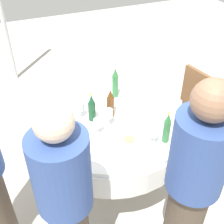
{
  "coord_description": "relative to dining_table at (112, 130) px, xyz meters",
  "views": [
    {
      "loc": [
        -1.9,
        0.8,
        2.34
      ],
      "look_at": [
        0.0,
        0.0,
        0.79
      ],
      "focal_mm": 47.13,
      "sensor_mm": 36.0,
      "label": 1
    }
  ],
  "objects": [
    {
      "name": "ground_plane",
      "position": [
        0.0,
        0.0,
        -0.59
      ],
      "size": [
        10.0,
        10.0,
        0.0
      ],
      "primitive_type": "plane",
      "color": "#B7B2A8"
    },
    {
      "name": "dining_table",
      "position": [
        0.0,
        0.0,
        0.0
      ],
      "size": [
        1.37,
        1.37,
        0.74
      ],
      "color": "white",
      "rests_on": "ground_plane"
    },
    {
      "name": "bottle_dark_green_south",
      "position": [
        0.03,
        0.17,
        0.27
      ],
      "size": [
        0.07,
        0.07,
        0.27
      ],
      "color": "#194728",
      "rests_on": "dining_table"
    },
    {
      "name": "bottle_green_inner",
      "position": [
        -0.46,
        -0.27,
        0.28
      ],
      "size": [
        0.06,
        0.06,
        0.28
      ],
      "color": "#2D6B38",
      "rests_on": "dining_table"
    },
    {
      "name": "bottle_green_left",
      "position": [
        0.29,
        -0.16,
        0.3
      ],
      "size": [
        0.06,
        0.06,
        0.32
      ],
      "color": "#2D6B38",
      "rests_on": "dining_table"
    },
    {
      "name": "bottle_brown_mid",
      "position": [
        0.02,
        0.01,
        0.28
      ],
      "size": [
        0.07,
        0.07,
        0.28
      ],
      "color": "#593314",
      "rests_on": "dining_table"
    },
    {
      "name": "wine_glass_mid",
      "position": [
        0.11,
        0.25,
        0.25
      ],
      "size": [
        0.07,
        0.07,
        0.15
      ],
      "color": "white",
      "rests_on": "dining_table"
    },
    {
      "name": "wine_glass_near",
      "position": [
        -0.43,
        -0.18,
        0.25
      ],
      "size": [
        0.07,
        0.07,
        0.14
      ],
      "color": "white",
      "rests_on": "dining_table"
    },
    {
      "name": "wine_glass_west",
      "position": [
        -0.15,
        0.19,
        0.25
      ],
      "size": [
        0.07,
        0.07,
        0.14
      ],
      "color": "white",
      "rests_on": "dining_table"
    },
    {
      "name": "wine_glass_right",
      "position": [
        -0.09,
        0.07,
        0.26
      ],
      "size": [
        0.06,
        0.06,
        0.16
      ],
      "color": "white",
      "rests_on": "dining_table"
    },
    {
      "name": "plate_north",
      "position": [
        -0.35,
        -0.0,
        0.16
      ],
      "size": [
        0.21,
        0.21,
        0.04
      ],
      "color": "white",
      "rests_on": "dining_table"
    },
    {
      "name": "plate_rear",
      "position": [
        0.23,
        -0.37,
        0.16
      ],
      "size": [
        0.23,
        0.23,
        0.02
      ],
      "color": "white",
      "rests_on": "dining_table"
    },
    {
      "name": "plate_far",
      "position": [
        -0.28,
        0.38,
        0.16
      ],
      "size": [
        0.25,
        0.25,
        0.04
      ],
      "color": "white",
      "rests_on": "dining_table"
    },
    {
      "name": "plate_front",
      "position": [
        -0.07,
        -0.3,
        0.16
      ],
      "size": [
        0.22,
        0.22,
        0.02
      ],
      "color": "white",
      "rests_on": "dining_table"
    },
    {
      "name": "spoon_inner",
      "position": [
        0.15,
        -0.07,
        0.15
      ],
      "size": [
        0.17,
        0.09,
        0.0
      ],
      "primitive_type": "cube",
      "rotation": [
        0.0,
        0.0,
        0.46
      ],
      "color": "silver",
      "rests_on": "dining_table"
    },
    {
      "name": "folded_napkin",
      "position": [
        0.44,
        0.21,
        0.16
      ],
      "size": [
        0.21,
        0.21,
        0.02
      ],
      "primitive_type": "cube",
      "rotation": [
        0.0,
        0.0,
        -0.43
      ],
      "color": "white",
      "rests_on": "dining_table"
    },
    {
      "name": "person_south",
      "position": [
        -0.78,
        0.63,
        0.22
      ],
      "size": [
        0.34,
        0.34,
        1.56
      ],
      "rotation": [
        0.0,
        0.0,
        0.89
      ],
      "color": "#4C3F33",
      "rests_on": "ground_plane"
    },
    {
      "name": "person_inner",
      "position": [
        -1.01,
        -0.11,
        0.28
      ],
      "size": [
        0.34,
        0.34,
        1.65
      ],
      "rotation": [
        0.0,
        0.0,
        1.68
      ],
      "color": "#4C3F33",
      "rests_on": "ground_plane"
    },
    {
      "name": "chair_west",
      "position": [
        0.2,
        -1.16,
        -0.07
      ],
      "size": [
        0.46,
        0.46,
        0.87
      ],
      "rotation": [
        0.0,
        0.0,
        3.31
      ],
      "color": "brown",
      "rests_on": "ground_plane"
    }
  ]
}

